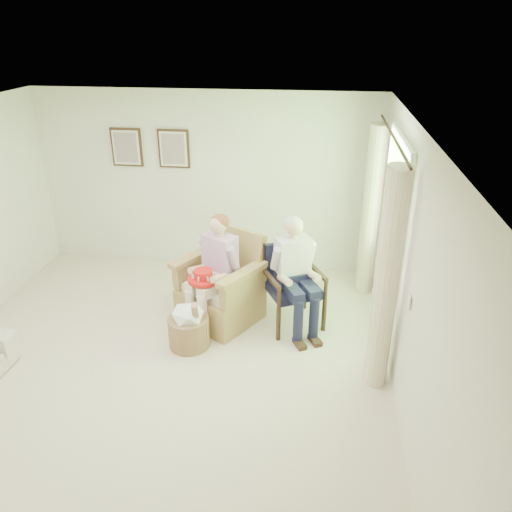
# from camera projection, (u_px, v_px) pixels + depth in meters

# --- Properties ---
(floor) EXTENTS (5.50, 5.50, 0.00)m
(floor) POSITION_uv_depth(u_px,v_px,m) (156.00, 373.00, 5.38)
(floor) COLOR beige
(floor) RESTS_ON ground
(back_wall) EXTENTS (5.00, 0.04, 2.60)m
(back_wall) POSITION_uv_depth(u_px,v_px,m) (207.00, 182.00, 7.28)
(back_wall) COLOR silver
(back_wall) RESTS_ON ground
(right_wall) EXTENTS (0.04, 5.50, 2.60)m
(right_wall) POSITION_uv_depth(u_px,v_px,m) (410.00, 281.00, 4.52)
(right_wall) COLOR silver
(right_wall) RESTS_ON ground
(ceiling) EXTENTS (5.00, 5.50, 0.02)m
(ceiling) POSITION_uv_depth(u_px,v_px,m) (129.00, 129.00, 4.26)
(ceiling) COLOR white
(ceiling) RESTS_ON back_wall
(window) EXTENTS (0.13, 2.50, 1.63)m
(window) POSITION_uv_depth(u_px,v_px,m) (394.00, 207.00, 5.48)
(window) COLOR #2D6B23
(window) RESTS_ON right_wall
(curtain_left) EXTENTS (0.34, 0.34, 2.30)m
(curtain_left) POSITION_uv_depth(u_px,v_px,m) (386.00, 283.00, 4.80)
(curtain_left) COLOR beige
(curtain_left) RESTS_ON ground
(curtain_right) EXTENTS (0.34, 0.34, 2.30)m
(curtain_right) POSITION_uv_depth(u_px,v_px,m) (371.00, 212.00, 6.56)
(curtain_right) COLOR beige
(curtain_right) RESTS_ON ground
(framed_print_left) EXTENTS (0.45, 0.05, 0.55)m
(framed_print_left) POSITION_uv_depth(u_px,v_px,m) (126.00, 147.00, 7.17)
(framed_print_left) COLOR #382114
(framed_print_left) RESTS_ON back_wall
(framed_print_right) EXTENTS (0.45, 0.05, 0.55)m
(framed_print_right) POSITION_uv_depth(u_px,v_px,m) (174.00, 149.00, 7.09)
(framed_print_right) COLOR #382114
(framed_print_right) RESTS_ON back_wall
(wicker_armchair) EXTENTS (0.88, 0.87, 1.12)m
(wicker_armchair) POSITION_uv_depth(u_px,v_px,m) (221.00, 293.00, 6.23)
(wicker_armchair) COLOR tan
(wicker_armchair) RESTS_ON ground
(wood_armchair) EXTENTS (0.65, 0.61, 1.00)m
(wood_armchair) POSITION_uv_depth(u_px,v_px,m) (294.00, 281.00, 6.11)
(wood_armchair) COLOR black
(wood_armchair) RESTS_ON ground
(person_wicker) EXTENTS (0.40, 0.63, 1.39)m
(person_wicker) POSITION_uv_depth(u_px,v_px,m) (217.00, 265.00, 5.90)
(person_wicker) COLOR beige
(person_wicker) RESTS_ON ground
(person_dark) EXTENTS (0.40, 0.63, 1.38)m
(person_dark) POSITION_uv_depth(u_px,v_px,m) (293.00, 268.00, 5.84)
(person_dark) COLOR #181A36
(person_dark) RESTS_ON ground
(red_hat) EXTENTS (0.37, 0.37, 0.14)m
(red_hat) POSITION_uv_depth(u_px,v_px,m) (203.00, 277.00, 5.80)
(red_hat) COLOR red
(red_hat) RESTS_ON person_wicker
(hatbox) EXTENTS (0.55, 0.55, 0.70)m
(hatbox) POSITION_uv_depth(u_px,v_px,m) (189.00, 325.00, 5.72)
(hatbox) COLOR tan
(hatbox) RESTS_ON ground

